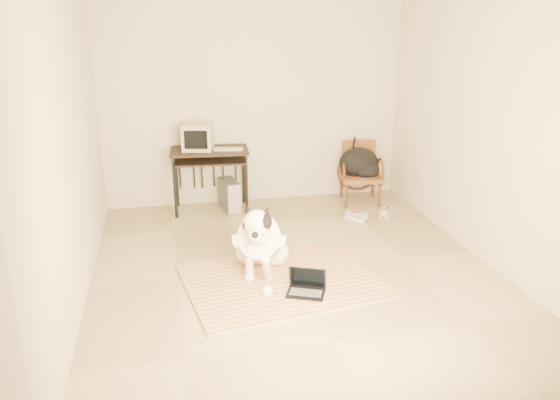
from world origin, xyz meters
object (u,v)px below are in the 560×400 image
object	(u,v)px
dog	(261,242)
crt_monitor	(198,137)
rattan_chair	(360,172)
pc_tower	(230,195)
computer_desk	(210,158)
backpack	(360,164)
laptop	(307,286)

from	to	relation	value
dog	crt_monitor	xyz separation A→B (m)	(-0.44, 1.97, 0.66)
crt_monitor	rattan_chair	bearing A→B (deg)	-2.30
dog	pc_tower	bearing A→B (deg)	92.06
dog	computer_desk	xyz separation A→B (m)	(-0.31, 1.93, 0.38)
computer_desk	crt_monitor	size ratio (longest dim) A/B	2.38
pc_tower	backpack	size ratio (longest dim) A/B	0.86
pc_tower	backpack	world-z (taller)	backpack
computer_desk	pc_tower	world-z (taller)	computer_desk
laptop	crt_monitor	bearing A→B (deg)	107.20
rattan_chair	backpack	xyz separation A→B (m)	(-0.04, -0.08, 0.15)
pc_tower	rattan_chair	xyz separation A→B (m)	(1.80, -0.01, 0.21)
pc_tower	backpack	distance (m)	1.80
crt_monitor	rattan_chair	size ratio (longest dim) A/B	0.53
rattan_chair	backpack	distance (m)	0.17
crt_monitor	rattan_chair	distance (m)	2.25
laptop	backpack	distance (m)	2.75
computer_desk	backpack	world-z (taller)	computer_desk
rattan_chair	backpack	size ratio (longest dim) A/B	1.53
rattan_chair	dog	bearing A→B (deg)	-132.60
rattan_chair	computer_desk	bearing A→B (deg)	178.64
computer_desk	laptop	bearing A→B (deg)	-75.46
crt_monitor	backpack	bearing A→B (deg)	-4.36
dog	computer_desk	bearing A→B (deg)	99.10
computer_desk	pc_tower	distance (m)	0.56
crt_monitor	backpack	xyz separation A→B (m)	(2.14, -0.16, -0.43)
dog	pc_tower	world-z (taller)	dog
computer_desk	crt_monitor	world-z (taller)	crt_monitor
laptop	computer_desk	world-z (taller)	computer_desk
rattan_chair	crt_monitor	bearing A→B (deg)	177.70
laptop	computer_desk	distance (m)	2.63
laptop	backpack	size ratio (longest dim) A/B	0.78
crt_monitor	laptop	bearing A→B (deg)	-72.80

